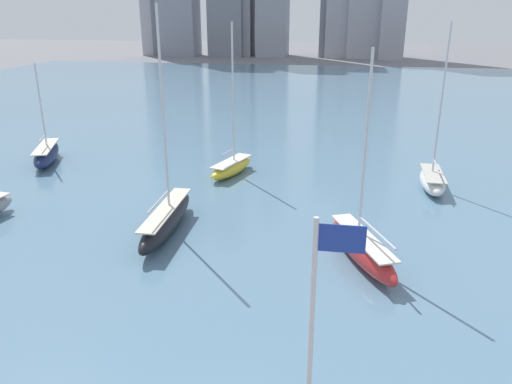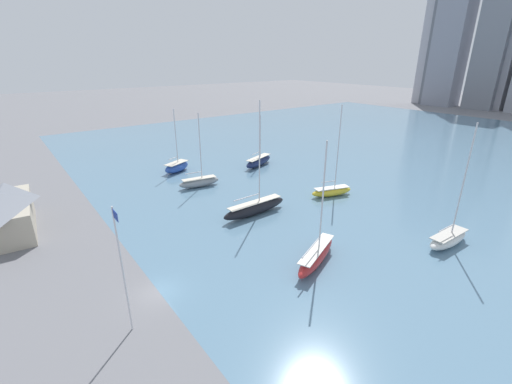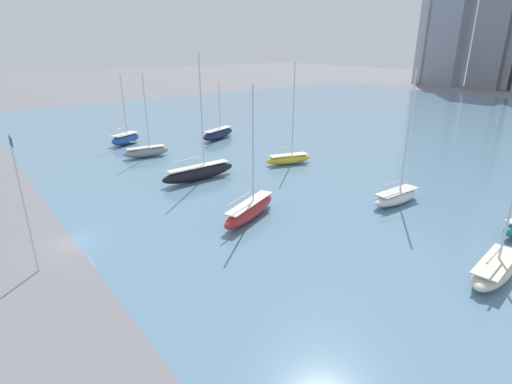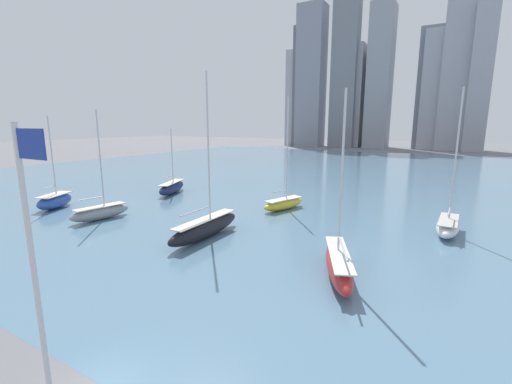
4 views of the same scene
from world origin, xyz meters
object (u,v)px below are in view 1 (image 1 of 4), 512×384
(sailboat_navy, at_px, (47,154))
(sailboat_yellow, at_px, (231,166))
(sailboat_white, at_px, (432,179))
(sailboat_red, at_px, (362,248))
(sailboat_black, at_px, (166,219))

(sailboat_navy, distance_m, sailboat_yellow, 20.79)
(sailboat_white, xyz_separation_m, sailboat_red, (-6.93, -15.77, 0.11))
(sailboat_yellow, relative_size, sailboat_black, 0.91)
(sailboat_navy, relative_size, sailboat_red, 0.77)
(sailboat_yellow, distance_m, sailboat_white, 19.44)
(sailboat_navy, bearing_deg, sailboat_white, -22.87)
(sailboat_navy, distance_m, sailboat_black, 24.30)
(sailboat_navy, xyz_separation_m, sailboat_black, (18.95, -15.22, 0.09))
(sailboat_navy, xyz_separation_m, sailboat_yellow, (20.77, -0.69, -0.11))
(sailboat_navy, height_order, sailboat_yellow, sailboat_yellow)
(sailboat_yellow, xyz_separation_m, sailboat_black, (-1.83, -14.53, 0.20))
(sailboat_yellow, xyz_separation_m, sailboat_red, (12.48, -16.80, 0.14))
(sailboat_black, bearing_deg, sailboat_red, -10.15)
(sailboat_black, bearing_deg, sailboat_navy, 140.08)
(sailboat_white, xyz_separation_m, sailboat_black, (-21.24, -13.50, 0.18))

